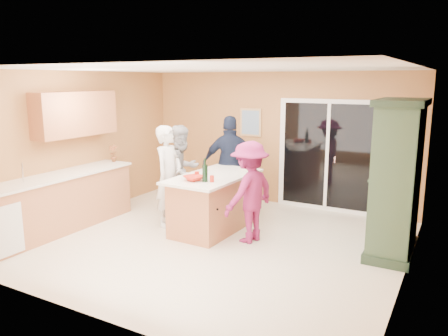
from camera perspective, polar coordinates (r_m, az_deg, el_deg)
The scene contains 22 objects.
floor at distance 6.84m, azimuth -1.53°, elevation -9.52°, with size 5.50×5.50×0.00m, color silver.
ceiling at distance 6.38m, azimuth -1.65°, elevation 12.83°, with size 5.50×5.00×0.10m, color white.
wall_back at distance 8.70m, azimuth 6.83°, elevation 3.81°, with size 5.50×0.10×2.60m, color tan.
wall_front at distance 4.56m, azimuth -17.79°, elevation -3.65°, with size 5.50×0.10×2.60m, color tan.
wall_left at distance 8.22m, azimuth -18.36°, elevation 2.85°, with size 0.10×5.00×2.60m, color tan.
wall_right at distance 5.63m, azimuth 23.27°, elevation -1.23°, with size 0.10×5.00×2.60m, color tan.
left_cabinet_run at distance 7.49m, azimuth -22.27°, elevation -4.77°, with size 0.65×3.05×1.24m.
upper_cabinets at distance 7.89m, azimuth -18.82°, elevation 6.70°, with size 0.35×1.60×0.75m, color #AD6A43.
sliding_door at distance 8.37m, azimuth 13.36°, elevation 1.55°, with size 1.90×0.07×2.10m.
framed_picture at distance 8.87m, azimuth 3.51°, elevation 5.97°, with size 0.46×0.04×0.56m.
kitchen_island at distance 7.22m, azimuth -1.34°, elevation -4.75°, with size 1.01×1.78×0.92m.
green_hutch at distance 6.50m, azimuth 21.60°, elevation -1.59°, with size 0.63×1.20×2.20m.
woman_white at distance 7.40m, azimuth -7.25°, elevation -1.07°, with size 0.62×0.41×1.71m, color silver.
woman_grey at distance 7.96m, azimuth -5.50°, elevation -0.34°, with size 0.80×0.63×1.65m, color #AEAFB1.
woman_navy at distance 8.07m, azimuth 0.90°, elevation 0.44°, with size 1.06×0.44×1.81m, color #192237.
woman_magenta at distance 6.63m, azimuth 3.35°, elevation -3.15°, with size 1.00×0.58×1.55m, color maroon.
serving_bowl at distance 6.74m, azimuth -3.97°, elevation -1.33°, with size 0.30×0.30×0.07m, color #B42214.
tulip_vase at distance 8.40m, azimuth -14.27°, elevation 1.93°, with size 0.18×0.12×0.33m, color red.
tumbler_near at distance 6.91m, azimuth -3.55°, elevation -0.88°, with size 0.07×0.07×0.11m, color #B42214.
tumbler_far at distance 6.64m, azimuth -1.59°, elevation -1.40°, with size 0.07×0.07×0.10m, color #B42214.
wine_bottle at distance 6.63m, azimuth -2.50°, elevation -0.61°, with size 0.08×0.08×0.36m.
white_plate at distance 7.18m, azimuth -3.70°, elevation -0.78°, with size 0.21×0.21×0.01m, color white.
Camera 1 is at (3.25, -5.49, 2.45)m, focal length 35.00 mm.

